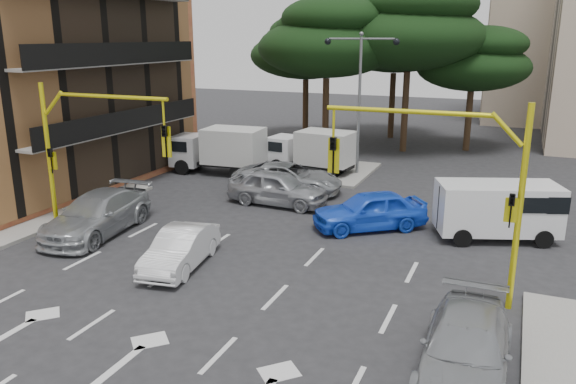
% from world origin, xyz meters
% --- Properties ---
extents(ground, '(120.00, 120.00, 0.00)m').
position_xyz_m(ground, '(0.00, 0.00, 0.00)').
color(ground, '#28282B').
rests_on(ground, ground).
extents(median_strip, '(1.40, 6.00, 0.15)m').
position_xyz_m(median_strip, '(0.00, 16.00, 0.07)').
color(median_strip, gray).
rests_on(median_strip, ground).
extents(pine_left_near, '(9.15, 9.15, 10.23)m').
position_xyz_m(pine_left_near, '(-3.94, 21.96, 7.60)').
color(pine_left_near, '#382616').
rests_on(pine_left_near, ground).
extents(pine_center, '(9.98, 9.98, 11.16)m').
position_xyz_m(pine_center, '(1.06, 23.96, 8.30)').
color(pine_center, '#382616').
rests_on(pine_center, ground).
extents(pine_left_far, '(8.32, 8.32, 9.30)m').
position_xyz_m(pine_left_far, '(-6.94, 25.96, 6.91)').
color(pine_left_far, '#382616').
rests_on(pine_left_far, ground).
extents(pine_right, '(7.49, 7.49, 8.37)m').
position_xyz_m(pine_right, '(5.06, 25.96, 6.22)').
color(pine_right, '#382616').
rests_on(pine_right, ground).
extents(pine_back, '(9.15, 9.15, 10.23)m').
position_xyz_m(pine_back, '(-0.94, 28.96, 7.60)').
color(pine_back, '#382616').
rests_on(pine_back, ground).
extents(signal_mast_right, '(5.79, 0.37, 6.00)m').
position_xyz_m(signal_mast_right, '(6.80, 1.99, 3.88)').
color(signal_mast_right, yellow).
rests_on(signal_mast_right, ground).
extents(signal_mast_left, '(5.79, 0.37, 6.00)m').
position_xyz_m(signal_mast_left, '(-6.80, 1.99, 3.88)').
color(signal_mast_left, yellow).
rests_on(signal_mast_left, ground).
extents(street_lamp_center, '(4.16, 0.36, 7.77)m').
position_xyz_m(street_lamp_center, '(0.00, 16.00, 5.43)').
color(street_lamp_center, slate).
rests_on(street_lamp_center, median_strip).
extents(car_white_hatch, '(2.03, 4.23, 1.34)m').
position_xyz_m(car_white_hatch, '(-1.95, 0.89, 0.67)').
color(car_white_hatch, silver).
rests_on(car_white_hatch, ground).
extents(car_blue_compact, '(4.87, 4.28, 1.59)m').
position_xyz_m(car_blue_compact, '(3.01, 7.27, 0.80)').
color(car_blue_compact, blue).
rests_on(car_blue_compact, ground).
extents(car_silver_wagon, '(2.87, 5.80, 1.62)m').
position_xyz_m(car_silver_wagon, '(-6.92, 2.50, 0.81)').
color(car_silver_wagon, '#A1A5A9').
rests_on(car_silver_wagon, ground).
extents(car_silver_cross_a, '(5.80, 3.29, 1.53)m').
position_xyz_m(car_silver_cross_a, '(-2.21, 11.03, 0.76)').
color(car_silver_cross_a, '#9A9EA2').
rests_on(car_silver_cross_a, ground).
extents(car_silver_cross_b, '(4.85, 2.10, 1.63)m').
position_xyz_m(car_silver_cross_b, '(-1.86, 9.00, 0.81)').
color(car_silver_cross_b, '#A5A7AD').
rests_on(car_silver_cross_b, ground).
extents(car_silver_parked, '(2.07, 4.96, 1.43)m').
position_xyz_m(car_silver_parked, '(7.75, -2.04, 0.72)').
color(car_silver_parked, '#93969A').
rests_on(car_silver_parked, ground).
extents(van_white, '(4.96, 3.49, 2.27)m').
position_xyz_m(van_white, '(7.87, 8.06, 1.13)').
color(van_white, white).
rests_on(van_white, ground).
extents(box_truck_a, '(5.58, 2.68, 2.67)m').
position_xyz_m(box_truck_a, '(-7.55, 13.43, 1.33)').
color(box_truck_a, silver).
rests_on(box_truck_a, ground).
extents(box_truck_b, '(5.33, 2.71, 2.52)m').
position_xyz_m(box_truck_b, '(-2.60, 15.50, 1.26)').
color(box_truck_b, white).
rests_on(box_truck_b, ground).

